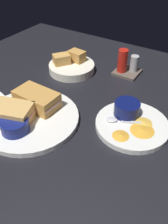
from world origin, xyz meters
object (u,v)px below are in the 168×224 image
Objects in this scene: ramekin_dark_sauce at (15,125)px; spoon_by_dark_ramekin at (30,117)px; plate_sandwich_main at (30,118)px; ramekin_light_gravy at (127,108)px; spoon_by_gravy_ramekin at (116,121)px; condiment_caddy at (127,65)px; bread_basket_rear at (71,66)px; sandwich_half_far at (9,113)px; plate_chips_companion at (132,125)px; sandwich_half_near at (37,99)px.

spoon_by_dark_ramekin is (-0.32, 5.82, -1.53)cm from ramekin_dark_sauce.
plate_sandwich_main is 27.97cm from ramekin_light_gravy.
condiment_caddy reaches higher than spoon_by_gravy_ramekin.
ramekin_dark_sauce is at bearing -103.56° from condiment_caddy.
spoon_by_gravy_ramekin is 34.51cm from bread_basket_rear.
bread_basket_rear reaches higher than ramekin_light_gravy.
bread_basket_rear is (-7.07, 30.99, 0.15)cm from spoon_by_dark_ramekin.
condiment_caddy reaches higher than sandwich_half_far.
ramekin_dark_sauce is 0.44× the size of bread_basket_rear.
spoon_by_gravy_ramekin is (-4.08, -1.93, 1.16)cm from plate_chips_companion.
plate_sandwich_main is at bearing -152.99° from spoon_by_gravy_ramekin.
sandwich_half_near is at bearing -165.52° from spoon_by_gravy_ramekin.
plate_chips_companion is at bearing -39.81° from ramekin_light_gravy.
spoon_by_gravy_ramekin reaches higher than plate_sandwich_main.
plate_chips_companion is (26.04, 13.12, 0.00)cm from plate_sandwich_main.
spoon_by_dark_ramekin is at bearing -71.36° from sandwich_half_near.
spoon_by_dark_ramekin is 0.48× the size of plate_chips_companion.
ramekin_dark_sauce is 31.99cm from plate_chips_companion.
condiment_caddy is at bearing 114.50° from ramekin_light_gravy.
sandwich_half_near is (-1.46, 5.15, 3.20)cm from plate_sandwich_main.
ramekin_light_gravy reaches higher than plate_sandwich_main.
condiment_caddy reaches higher than bread_basket_rear.
ramekin_dark_sauce reaches higher than spoon_by_dark_ramekin.
condiment_caddy is (11.15, 46.24, -0.09)cm from ramekin_dark_sauce.
sandwich_half_near is 1.79× the size of ramekin_dark_sauce.
spoon_by_dark_ramekin is 0.57× the size of bread_basket_rear.
spoon_by_dark_ramekin and spoon_by_gravy_ramekin have the same top height.
spoon_by_dark_ramekin is 31.78cm from bread_basket_rear.
spoon_by_gravy_ramekin is (21.96, 11.20, 1.16)cm from plate_sandwich_main.
ramekin_light_gravy is 4.96cm from spoon_by_gravy_ramekin.
sandwich_half_far is 5.73cm from spoon_by_dark_ramekin.
condiment_caddy is (11.91, 39.95, 2.61)cm from plate_sandwich_main.
sandwich_half_near is 26.61cm from ramekin_light_gravy.
sandwich_half_near is 6.26cm from spoon_by_dark_ramekin.
plate_sandwich_main is at bearing 132.83° from spoon_by_dark_ramekin.
sandwich_half_far is 46.50cm from condiment_caddy.
ramekin_dark_sauce is (2.22, -11.44, -0.51)cm from sandwich_half_near.
sandwich_half_near is at bearing -156.66° from ramekin_light_gravy.
plate_sandwich_main is at bearing -74.14° from sandwich_half_near.
sandwich_half_near reaches higher than plate_sandwich_main.
plate_chips_companion is 2.15× the size of spoon_by_gravy_ramekin.
sandwich_half_near reaches higher than ramekin_light_gravy.
plate_chips_companion is (29.77, 16.96, -3.20)cm from sandwich_half_far.
ramekin_light_gravy is 33.16cm from bread_basket_rear.
sandwich_half_near is 0.78× the size of bread_basket_rear.
bread_basket_rear is at bearing 101.36° from ramekin_dark_sauce.
ramekin_light_gravy is at bearing 36.19° from sandwich_half_far.
ramekin_dark_sauce is (4.48, -2.45, -0.51)cm from sandwich_half_far.
sandwich_half_far is at bearing -143.81° from ramekin_light_gravy.
plate_chips_companion is 4.66cm from spoon_by_gravy_ramekin.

